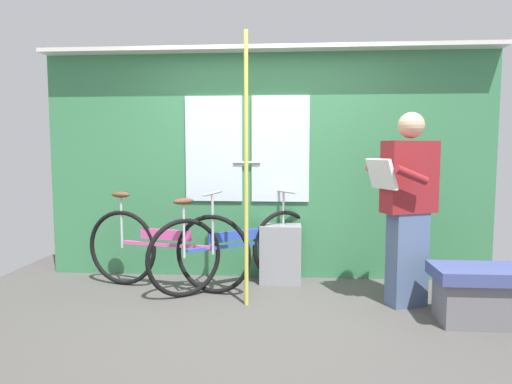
{
  "coord_description": "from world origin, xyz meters",
  "views": [
    {
      "loc": [
        0.25,
        -3.65,
        1.36
      ],
      "look_at": [
        -0.06,
        0.48,
        0.97
      ],
      "focal_mm": 31.97,
      "sensor_mm": 36.0,
      "label": 1
    }
  ],
  "objects": [
    {
      "name": "bench_seat_corner",
      "position": [
        1.73,
        -0.07,
        0.24
      ],
      "size": [
        0.7,
        0.44,
        0.45
      ],
      "color": "#3D477F",
      "rests_on": "ground_plane"
    },
    {
      "name": "passenger_reading_newspaper",
      "position": [
        1.26,
        0.32,
        0.89
      ],
      "size": [
        0.63,
        0.57,
        1.68
      ],
      "rotation": [
        0.0,
        0.0,
        3.53
      ],
      "color": "slate",
      "rests_on": "ground_plane"
    },
    {
      "name": "trash_bin_by_wall",
      "position": [
        0.16,
        0.94,
        0.3
      ],
      "size": [
        0.42,
        0.28,
        0.59
      ],
      "primitive_type": "cube",
      "color": "gray",
      "rests_on": "ground_plane"
    },
    {
      "name": "bicycle_near_door",
      "position": [
        -0.95,
        0.63,
        0.4
      ],
      "size": [
        1.7,
        0.53,
        0.97
      ],
      "rotation": [
        0.0,
        0.0,
        -0.22
      ],
      "color": "black",
      "rests_on": "ground_plane"
    },
    {
      "name": "train_door_wall",
      "position": [
        -0.01,
        1.16,
        1.25
      ],
      "size": [
        4.68,
        0.28,
        2.4
      ],
      "color": "#387A4C",
      "rests_on": "ground_plane"
    },
    {
      "name": "ground_plane",
      "position": [
        0.0,
        0.0,
        -0.02
      ],
      "size": [
        5.68,
        3.92,
        0.04
      ],
      "primitive_type": "cube",
      "color": "#474442"
    },
    {
      "name": "handrail_pole",
      "position": [
        -0.12,
        0.22,
        1.18
      ],
      "size": [
        0.04,
        0.04,
        2.36
      ],
      "primitive_type": "cylinder",
      "color": "#C6C14C",
      "rests_on": "ground_plane"
    },
    {
      "name": "bicycle_leaning_behind",
      "position": [
        -0.27,
        0.71,
        0.39
      ],
      "size": [
        1.53,
        1.07,
        0.94
      ],
      "rotation": [
        0.0,
        0.0,
        0.6
      ],
      "color": "black",
      "rests_on": "ground_plane"
    }
  ]
}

